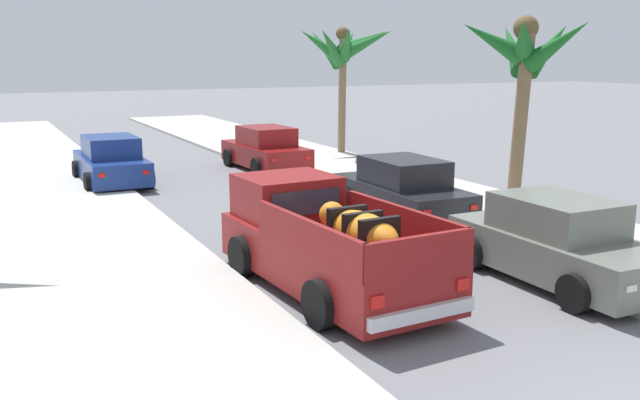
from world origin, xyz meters
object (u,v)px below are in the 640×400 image
object	(u,v)px
car_right_near	(111,162)
car_left_mid	(266,150)
pickup_truck	(325,244)
car_left_far	(402,191)
palm_tree_right_fore	(344,48)
palm_tree_left_back	(526,55)
car_left_near	(557,243)

from	to	relation	value
car_right_near	car_left_mid	world-z (taller)	same
pickup_truck	car_left_far	world-z (taller)	pickup_truck
car_left_far	car_left_mid	bearing A→B (deg)	90.69
car_left_far	palm_tree_right_fore	distance (m)	12.11
car_left_mid	palm_tree_left_back	world-z (taller)	palm_tree_left_back
car_left_near	car_right_near	xyz separation A→B (m)	(-5.39, 13.61, 0.00)
palm_tree_left_back	car_left_mid	bearing A→B (deg)	116.51
pickup_truck	car_right_near	xyz separation A→B (m)	(-1.47, 12.11, -0.10)
pickup_truck	palm_tree_right_fore	size ratio (longest dim) A/B	1.01
car_right_near	palm_tree_left_back	size ratio (longest dim) A/B	0.84
pickup_truck	palm_tree_right_fore	bearing A→B (deg)	60.67
pickup_truck	palm_tree_right_fore	xyz separation A→B (m)	(8.28, 14.73, 3.50)
car_left_mid	pickup_truck	bearing A→B (deg)	-107.60
car_right_near	palm_tree_right_fore	distance (m)	10.71
car_left_far	car_left_near	bearing A→B (deg)	-92.19
palm_tree_right_fore	palm_tree_left_back	xyz separation A→B (m)	(-0.06, -10.45, -0.28)
palm_tree_right_fore	pickup_truck	bearing A→B (deg)	-119.33
car_right_near	palm_tree_right_fore	size ratio (longest dim) A/B	0.81
palm_tree_left_back	palm_tree_right_fore	bearing A→B (deg)	89.67
car_left_mid	car_left_far	xyz separation A→B (m)	(0.11, -8.75, 0.00)
car_left_far	palm_tree_right_fore	world-z (taller)	palm_tree_right_fore
pickup_truck	car_left_near	world-z (taller)	pickup_truck
car_left_near	car_left_mid	bearing A→B (deg)	89.59
palm_tree_left_back	car_right_near	bearing A→B (deg)	141.04
pickup_truck	car_right_near	bearing A→B (deg)	96.91
pickup_truck	car_left_near	xyz separation A→B (m)	(3.92, -1.50, -0.10)
car_left_mid	palm_tree_left_back	size ratio (longest dim) A/B	0.84
car_left_far	palm_tree_left_back	distance (m)	5.28
car_left_mid	palm_tree_right_fore	bearing A→B (deg)	25.68
car_left_near	car_right_near	size ratio (longest dim) A/B	1.00
palm_tree_left_back	car_left_near	bearing A→B (deg)	-126.60
car_left_near	palm_tree_left_back	size ratio (longest dim) A/B	0.84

